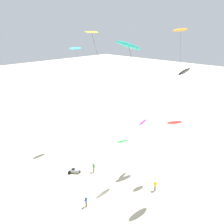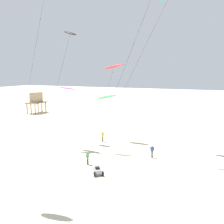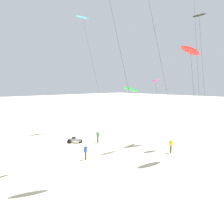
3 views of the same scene
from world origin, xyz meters
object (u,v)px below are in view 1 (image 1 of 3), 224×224
(kite_cyan, at_px, (75,49))
(kite_orange, at_px, (180,31))
(kite_yellow, at_px, (94,42))
(kite_flyer_nearest, at_px, (155,186))
(kite_green, at_px, (123,141))
(kite_magenta, at_px, (143,122))
(kite_black, at_px, (184,72))
(beach_buggy, at_px, (74,171))
(kite_flyer_furthest, at_px, (94,167))
(kite_red, at_px, (175,123))
(kite_teal, at_px, (129,48))
(kite_flyer_middle, at_px, (86,201))

(kite_cyan, xyz_separation_m, kite_orange, (16.34, 6.72, 3.21))
(kite_yellow, bearing_deg, kite_orange, 89.52)
(kite_flyer_nearest, bearing_deg, kite_cyan, 175.74)
(kite_green, relative_size, kite_magenta, 0.91)
(kite_black, relative_size, kite_flyer_nearest, 10.37)
(kite_orange, relative_size, kite_black, 1.30)
(kite_black, height_order, beach_buggy, kite_black)
(kite_cyan, height_order, kite_flyer_furthest, kite_cyan)
(kite_red, distance_m, kite_flyer_nearest, 11.12)
(kite_red, relative_size, kite_flyer_furthest, 7.38)
(kite_magenta, distance_m, kite_orange, 14.69)
(kite_magenta, xyz_separation_m, kite_orange, (2.31, 5.02, 13.61))
(kite_orange, xyz_separation_m, kite_black, (2.62, -2.59, -5.45))
(kite_yellow, height_order, kite_flyer_nearest, kite_yellow)
(kite_green, height_order, kite_yellow, kite_yellow)
(kite_green, xyz_separation_m, kite_yellow, (1.28, -6.08, 13.78))
(kite_magenta, bearing_deg, kite_teal, -59.32)
(kite_orange, relative_size, beach_buggy, 11.48)
(kite_black, relative_size, kite_flyer_furthest, 10.37)
(kite_magenta, distance_m, kite_flyer_middle, 14.48)
(kite_green, distance_m, kite_flyer_middle, 9.35)
(kite_black, distance_m, kite_red, 8.50)
(kite_cyan, bearing_deg, kite_black, 12.29)
(kite_cyan, xyz_separation_m, beach_buggy, (6.76, -6.69, -18.46))
(kite_green, xyz_separation_m, kite_cyan, (-14.92, 4.03, 11.38))
(kite_teal, bearing_deg, kite_black, 99.09)
(kite_teal, bearing_deg, kite_green, 134.37)
(kite_cyan, bearing_deg, kite_green, -15.11)
(kite_cyan, bearing_deg, kite_teal, -26.36)
(kite_flyer_nearest, bearing_deg, kite_flyer_middle, -116.28)
(kite_teal, bearing_deg, kite_magenta, 120.68)
(kite_cyan, relative_size, kite_yellow, 0.86)
(kite_green, relative_size, kite_flyer_furthest, 4.81)
(kite_green, height_order, kite_black, kite_black)
(kite_orange, xyz_separation_m, kite_flyer_furthest, (-7.40, -11.02, -21.21))
(kite_yellow, height_order, kite_flyer_middle, kite_yellow)
(kite_orange, bearing_deg, kite_magenta, -114.68)
(kite_magenta, bearing_deg, kite_green, -81.20)
(kite_yellow, relative_size, kite_red, 1.82)
(kite_magenta, distance_m, kite_yellow, 17.55)
(kite_magenta, distance_m, kite_cyan, 17.55)
(kite_green, relative_size, kite_teal, 0.37)
(kite_flyer_nearest, xyz_separation_m, kite_flyer_furthest, (-10.07, -2.89, 0.00))
(kite_green, distance_m, kite_cyan, 19.19)
(kite_flyer_middle, height_order, kite_flyer_furthest, same)
(kite_teal, distance_m, beach_buggy, 25.51)
(kite_flyer_middle, bearing_deg, kite_green, 86.10)
(kite_teal, relative_size, kite_flyer_furthest, 13.08)
(kite_cyan, xyz_separation_m, kite_black, (18.96, 4.13, -2.24))
(kite_yellow, relative_size, kite_flyer_furthest, 13.41)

